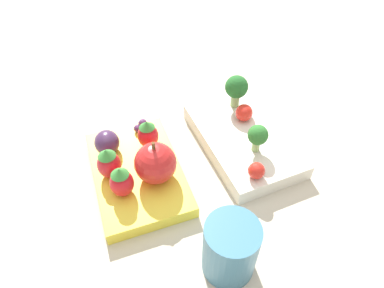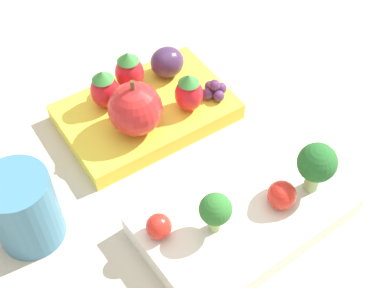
% 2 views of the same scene
% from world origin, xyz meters
% --- Properties ---
extents(ground_plane, '(4.00, 4.00, 0.00)m').
position_xyz_m(ground_plane, '(0.00, 0.00, 0.00)').
color(ground_plane, '#BCB29E').
extents(bento_box_savoury, '(0.21, 0.14, 0.03)m').
position_xyz_m(bento_box_savoury, '(-0.01, 0.09, 0.01)').
color(bento_box_savoury, silver).
rests_on(bento_box_savoury, ground_plane).
extents(bento_box_fruit, '(0.19, 0.13, 0.02)m').
position_xyz_m(bento_box_fruit, '(-0.00, -0.09, 0.01)').
color(bento_box_fruit, yellow).
rests_on(bento_box_fruit, ground_plane).
extents(broccoli_floret_0, '(0.03, 0.03, 0.05)m').
position_xyz_m(broccoli_floret_0, '(0.02, 0.09, 0.05)').
color(broccoli_floret_0, '#93B770').
rests_on(broccoli_floret_0, bento_box_savoury).
extents(broccoli_floret_1, '(0.04, 0.04, 0.06)m').
position_xyz_m(broccoli_floret_1, '(-0.08, 0.10, 0.06)').
color(broccoli_floret_1, '#93B770').
rests_on(broccoli_floret_1, bento_box_savoury).
extents(cherry_tomato_0, '(0.02, 0.02, 0.02)m').
position_xyz_m(cherry_tomato_0, '(0.07, 0.07, 0.04)').
color(cherry_tomato_0, red).
rests_on(cherry_tomato_0, bento_box_savoury).
extents(cherry_tomato_1, '(0.03, 0.03, 0.03)m').
position_xyz_m(cherry_tomato_1, '(-0.05, 0.10, 0.04)').
color(cherry_tomato_1, red).
rests_on(cherry_tomato_1, bento_box_savoury).
extents(apple, '(0.06, 0.06, 0.07)m').
position_xyz_m(apple, '(0.02, -0.06, 0.05)').
color(apple, red).
rests_on(apple, bento_box_fruit).
extents(strawberry_0, '(0.03, 0.03, 0.05)m').
position_xyz_m(strawberry_0, '(-0.04, -0.06, 0.04)').
color(strawberry_0, red).
rests_on(strawberry_0, bento_box_fruit).
extents(strawberry_1, '(0.03, 0.03, 0.05)m').
position_xyz_m(strawberry_1, '(0.00, -0.12, 0.04)').
color(strawberry_1, red).
rests_on(strawberry_1, bento_box_fruit).
extents(strawberry_2, '(0.03, 0.03, 0.05)m').
position_xyz_m(strawberry_2, '(0.04, -0.11, 0.04)').
color(strawberry_2, red).
rests_on(strawberry_2, bento_box_fruit).
extents(plum, '(0.04, 0.04, 0.04)m').
position_xyz_m(plum, '(-0.05, -0.12, 0.04)').
color(plum, '#42284C').
rests_on(plum, bento_box_fruit).
extents(grape_cluster, '(0.03, 0.03, 0.02)m').
position_xyz_m(grape_cluster, '(-0.07, -0.06, 0.03)').
color(grape_cluster, '#562D5B').
rests_on(grape_cluster, bento_box_fruit).
extents(drinking_cup, '(0.06, 0.06, 0.08)m').
position_xyz_m(drinking_cup, '(0.16, -0.01, 0.04)').
color(drinking_cup, teal).
rests_on(drinking_cup, ground_plane).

